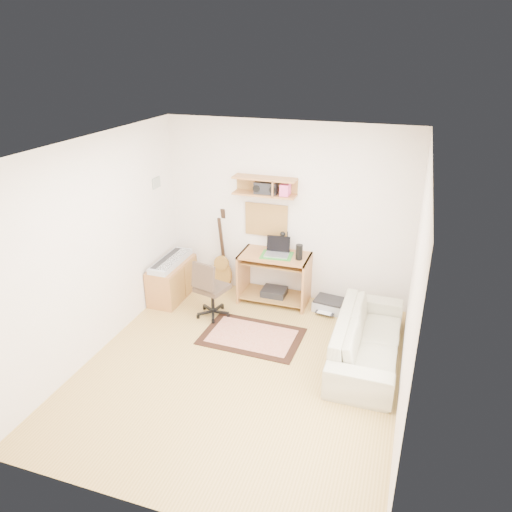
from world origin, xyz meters
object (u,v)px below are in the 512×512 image
(desk, at_px, (274,278))
(printer, at_px, (329,304))
(task_chair, at_px, (212,288))
(cabinet, at_px, (172,280))
(sofa, at_px, (368,332))

(desk, height_order, printer, desk)
(task_chair, bearing_deg, printer, 37.73)
(desk, bearing_deg, cabinet, -166.58)
(cabinet, relative_size, sofa, 0.48)
(cabinet, bearing_deg, desk, 13.42)
(cabinet, xyz_separation_m, printer, (2.32, 0.35, -0.19))
(desk, relative_size, task_chair, 1.15)
(printer, bearing_deg, cabinet, -163.39)
(task_chair, distance_m, sofa, 2.19)
(task_chair, relative_size, cabinet, 0.97)
(printer, distance_m, sofa, 1.24)
(desk, xyz_separation_m, sofa, (1.47, -1.03, -0.01))
(task_chair, height_order, printer, task_chair)
(printer, xyz_separation_m, sofa, (0.64, -1.03, 0.28))
(desk, xyz_separation_m, printer, (0.83, -0.00, -0.29))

